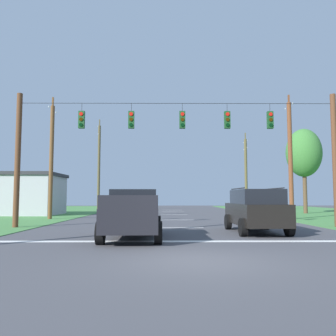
{
  "coord_description": "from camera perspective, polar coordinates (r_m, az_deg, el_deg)",
  "views": [
    {
      "loc": [
        -0.81,
        -9.26,
        1.63
      ],
      "look_at": [
        -0.66,
        11.09,
        3.32
      ],
      "focal_mm": 37.69,
      "sensor_mm": 36.0,
      "label": 1
    }
  ],
  "objects": [
    {
      "name": "ground_plane",
      "position": [
        9.43,
        4.66,
        -14.7
      ],
      "size": [
        120.0,
        120.0,
        0.0
      ],
      "primitive_type": "plane",
      "color": "#47474C"
    },
    {
      "name": "stop_bar_stripe",
      "position": [
        13.34,
        3.12,
        -11.75
      ],
      "size": [
        14.56,
        0.45,
        0.01
      ],
      "primitive_type": "cube",
      "color": "white",
      "rests_on": "ground"
    },
    {
      "name": "lane_dash_0",
      "position": [
        19.31,
        2.01,
        -9.58
      ],
      "size": [
        2.5,
        0.15,
        0.01
      ],
      "primitive_type": "cube",
      "rotation": [
        0.0,
        0.0,
        1.57
      ],
      "color": "white",
      "rests_on": "ground"
    },
    {
      "name": "lane_dash_1",
      "position": [
        25.66,
        1.4,
        -8.38
      ],
      "size": [
        2.5,
        0.15,
        0.01
      ],
      "primitive_type": "cube",
      "rotation": [
        0.0,
        0.0,
        1.57
      ],
      "color": "white",
      "rests_on": "ground"
    },
    {
      "name": "lane_dash_2",
      "position": [
        33.37,
        0.97,
        -7.54
      ],
      "size": [
        2.5,
        0.15,
        0.01
      ],
      "primitive_type": "cube",
      "rotation": [
        0.0,
        0.0,
        1.57
      ],
      "color": "white",
      "rests_on": "ground"
    },
    {
      "name": "lane_dash_3",
      "position": [
        39.53,
        0.75,
        -7.1
      ],
      "size": [
        2.5,
        0.15,
        0.01
      ],
      "primitive_type": "cube",
      "rotation": [
        0.0,
        0.0,
        1.57
      ],
      "color": "white",
      "rests_on": "ground"
    },
    {
      "name": "lane_dash_4",
      "position": [
        44.94,
        0.61,
        -6.81
      ],
      "size": [
        2.5,
        0.15,
        0.01
      ],
      "primitive_type": "cube",
      "rotation": [
        0.0,
        0.0,
        1.57
      ],
      "color": "white",
      "rests_on": "ground"
    },
    {
      "name": "overhead_signal_span",
      "position": [
        19.28,
        1.51,
        2.88
      ],
      "size": [
        17.64,
        0.31,
        7.34
      ],
      "color": "brown",
      "rests_on": "ground"
    },
    {
      "name": "pickup_truck",
      "position": [
        14.37,
        -5.68,
        -7.37
      ],
      "size": [
        2.4,
        5.45,
        1.95
      ],
      "color": "black",
      "rests_on": "ground"
    },
    {
      "name": "suv_black",
      "position": [
        16.94,
        13.98,
        -6.54
      ],
      "size": [
        2.26,
        4.82,
        2.05
      ],
      "color": "black",
      "rests_on": "ground"
    },
    {
      "name": "distant_car_crossing_white",
      "position": [
        28.7,
        15.72,
        -6.25
      ],
      "size": [
        2.31,
        4.44,
        1.52
      ],
      "color": "silver",
      "rests_on": "ground"
    },
    {
      "name": "utility_pole_mid_right",
      "position": [
        27.76,
        19.19,
        1.45
      ],
      "size": [
        0.33,
        1.66,
        9.34
      ],
      "color": "brown",
      "rests_on": "ground"
    },
    {
      "name": "utility_pole_far_right",
      "position": [
        43.44,
        12.49,
        -0.77
      ],
      "size": [
        0.33,
        1.96,
        9.43
      ],
      "color": "brown",
      "rests_on": "ground"
    },
    {
      "name": "utility_pole_mid_left",
      "position": [
        27.79,
        -18.35,
        1.26
      ],
      "size": [
        0.3,
        1.8,
        9.21
      ],
      "color": "brown",
      "rests_on": "ground"
    },
    {
      "name": "utility_pole_far_left",
      "position": [
        43.55,
        -11.12,
        0.36
      ],
      "size": [
        0.32,
        1.94,
        11.14
      ],
      "color": "brown",
      "rests_on": "ground"
    },
    {
      "name": "tree_roadside_right",
      "position": [
        38.11,
        21.11,
        2.24
      ],
      "size": [
        3.51,
        3.51,
        8.53
      ],
      "color": "brown",
      "rests_on": "ground"
    }
  ]
}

